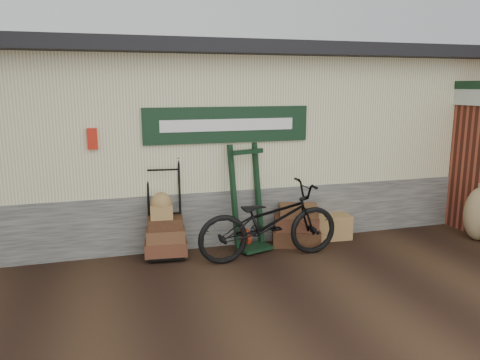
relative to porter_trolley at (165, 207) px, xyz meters
name	(u,v)px	position (x,y,z in m)	size (l,w,h in m)	color
ground	(266,265)	(1.33, -0.85, -0.75)	(80.00, 80.00, 0.00)	black
station_building	(219,135)	(1.32, 1.89, 0.86)	(14.40, 4.10, 3.20)	#4C4C47
brick_outbuilding	(478,152)	(6.02, 0.34, 0.55)	(1.71, 4.51, 2.62)	maroon
porter_trolley	(165,207)	(0.00, 0.00, 0.00)	(0.75, 0.57, 1.51)	black
green_barrow	(248,198)	(1.29, -0.08, 0.07)	(0.60, 0.51, 1.65)	black
suitcase_stack	(296,224)	(2.09, -0.12, -0.42)	(0.76, 0.48, 0.67)	#391E12
wicker_hamper	(331,226)	(2.79, 0.00, -0.55)	(0.63, 0.41, 0.41)	olive
bicycle	(269,217)	(1.46, -0.58, -0.12)	(2.17, 0.76, 1.26)	black
burlap_sack_left	(480,214)	(5.11, -0.79, -0.30)	(0.56, 0.47, 0.90)	brown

